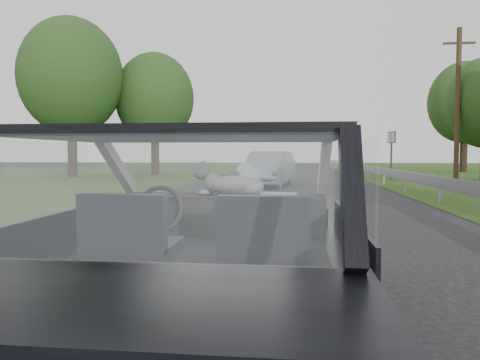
% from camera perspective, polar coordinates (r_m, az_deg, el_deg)
% --- Properties ---
extents(ground, '(140.00, 140.00, 0.00)m').
position_cam_1_polar(ground, '(3.26, -4.18, -20.63)').
color(ground, '#38383C').
rests_on(ground, ground).
extents(subject_car, '(1.80, 4.00, 1.45)m').
position_cam_1_polar(subject_car, '(3.04, -4.24, -8.04)').
color(subject_car, black).
rests_on(subject_car, ground).
extents(dashboard, '(1.58, 0.45, 0.30)m').
position_cam_1_polar(dashboard, '(3.63, -2.37, -4.21)').
color(dashboard, black).
rests_on(dashboard, subject_car).
extents(driver_seat, '(0.50, 0.72, 0.42)m').
position_cam_1_polar(driver_seat, '(2.85, -13.35, -5.73)').
color(driver_seat, '#23222C').
rests_on(driver_seat, subject_car).
extents(passenger_seat, '(0.50, 0.72, 0.42)m').
position_cam_1_polar(passenger_seat, '(2.68, 3.03, -6.19)').
color(passenger_seat, '#23222C').
rests_on(passenger_seat, subject_car).
extents(steering_wheel, '(0.36, 0.36, 0.04)m').
position_cam_1_polar(steering_wheel, '(3.42, -9.79, -3.52)').
color(steering_wheel, black).
rests_on(steering_wheel, dashboard).
extents(cat, '(0.61, 0.28, 0.27)m').
position_cam_1_polar(cat, '(3.57, -0.69, -0.51)').
color(cat, gray).
rests_on(cat, dashboard).
extents(guardrail, '(0.05, 90.00, 0.32)m').
position_cam_1_polar(guardrail, '(13.48, 22.76, -0.21)').
color(guardrail, '#A1A1A1').
rests_on(guardrail, ground).
extents(other_car, '(2.41, 4.60, 1.44)m').
position_cam_1_polar(other_car, '(19.16, 3.52, 1.38)').
color(other_car, silver).
rests_on(other_car, ground).
extents(highway_sign, '(0.28, 0.99, 2.48)m').
position_cam_1_polar(highway_sign, '(25.21, 17.96, 2.83)').
color(highway_sign, '#0F611B').
rests_on(highway_sign, ground).
extents(utility_pole, '(0.31, 0.31, 7.30)m').
position_cam_1_polar(utility_pole, '(24.79, 25.00, 8.27)').
color(utility_pole, '#46341B').
rests_on(utility_pole, ground).
extents(tree_3, '(6.92, 6.92, 7.90)m').
position_cam_1_polar(tree_3, '(38.47, 25.69, 6.78)').
color(tree_3, '#234B14').
rests_on(tree_3, ground).
extents(tree_5, '(7.10, 7.10, 8.96)m').
position_cam_1_polar(tree_5, '(29.21, -19.86, 9.20)').
color(tree_5, '#234B14').
rests_on(tree_5, ground).
extents(tree_6, '(6.24, 6.24, 7.46)m').
position_cam_1_polar(tree_6, '(30.22, -10.35, 7.70)').
color(tree_6, '#234B14').
rests_on(tree_6, ground).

